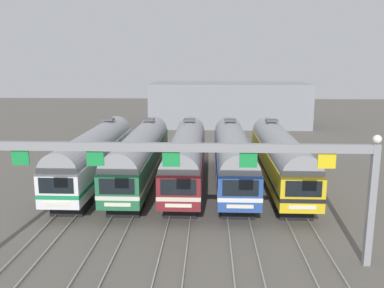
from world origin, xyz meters
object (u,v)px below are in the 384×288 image
object	(u,v)px
commuter_train_white	(95,154)
commuter_train_maroon	(186,155)
commuter_train_green	(140,154)
commuter_train_blue	(233,155)
commuter_train_yellow	(280,156)
catenary_gantry	(171,167)

from	to	relation	value
commuter_train_white	commuter_train_maroon	xyz separation A→B (m)	(7.86, 0.00, 0.00)
commuter_train_white	commuter_train_green	xyz separation A→B (m)	(3.93, 0.00, 0.00)
commuter_train_green	commuter_train_blue	size ratio (longest dim) A/B	1.00
commuter_train_yellow	catenary_gantry	size ratio (longest dim) A/B	0.86
commuter_train_green	catenary_gantry	distance (m)	14.29
commuter_train_green	commuter_train_maroon	world-z (taller)	same
commuter_train_yellow	catenary_gantry	bearing A→B (deg)	-120.20
commuter_train_green	commuter_train_yellow	bearing A→B (deg)	0.00
commuter_train_green	commuter_train_yellow	xyz separation A→B (m)	(11.78, 0.00, 0.00)
commuter_train_green	commuter_train_maroon	bearing A→B (deg)	0.00
commuter_train_blue	commuter_train_yellow	bearing A→B (deg)	0.00
commuter_train_green	commuter_train_yellow	world-z (taller)	same
catenary_gantry	commuter_train_yellow	bearing A→B (deg)	59.80
commuter_train_yellow	catenary_gantry	distance (m)	15.82
commuter_train_white	commuter_train_green	bearing A→B (deg)	0.00
commuter_train_white	commuter_train_blue	size ratio (longest dim) A/B	1.00
commuter_train_white	commuter_train_blue	bearing A→B (deg)	0.00
commuter_train_blue	commuter_train_yellow	distance (m)	3.93
commuter_train_green	catenary_gantry	size ratio (longest dim) A/B	0.86
commuter_train_yellow	catenary_gantry	xyz separation A→B (m)	(-7.86, -13.50, 2.54)
commuter_train_yellow	commuter_train_white	bearing A→B (deg)	180.00
commuter_train_green	commuter_train_blue	xyz separation A→B (m)	(7.86, 0.00, 0.00)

